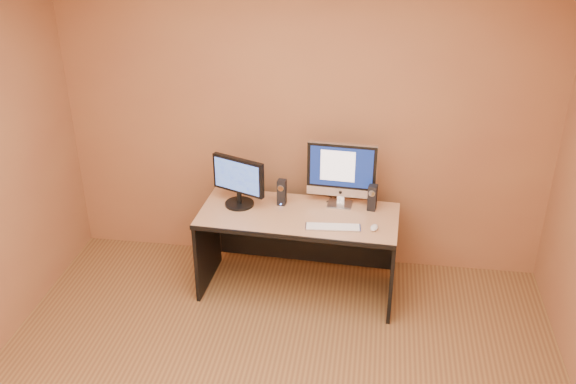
# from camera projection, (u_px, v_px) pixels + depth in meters

# --- Properties ---
(walls) EXTENTS (4.00, 4.00, 2.60)m
(walls) POSITION_uv_depth(u_px,v_px,m) (258.00, 250.00, 3.41)
(walls) COLOR #94613B
(walls) RESTS_ON ground
(desk) EXTENTS (1.57, 0.74, 0.71)m
(desk) POSITION_uv_depth(u_px,v_px,m) (298.00, 253.00, 5.12)
(desk) COLOR tan
(desk) RESTS_ON ground
(imac) EXTENTS (0.56, 0.23, 0.53)m
(imac) POSITION_uv_depth(u_px,v_px,m) (341.00, 175.00, 4.98)
(imac) COLOR silver
(imac) RESTS_ON desk
(second_monitor) EXTENTS (0.51, 0.39, 0.40)m
(second_monitor) POSITION_uv_depth(u_px,v_px,m) (239.00, 182.00, 5.01)
(second_monitor) COLOR black
(second_monitor) RESTS_ON desk
(speaker_left) EXTENTS (0.07, 0.08, 0.21)m
(speaker_left) POSITION_uv_depth(u_px,v_px,m) (282.00, 192.00, 5.07)
(speaker_left) COLOR black
(speaker_left) RESTS_ON desk
(speaker_right) EXTENTS (0.08, 0.08, 0.21)m
(speaker_right) POSITION_uv_depth(u_px,v_px,m) (372.00, 198.00, 4.98)
(speaker_right) COLOR black
(speaker_right) RESTS_ON desk
(keyboard) EXTENTS (0.42, 0.15, 0.02)m
(keyboard) POSITION_uv_depth(u_px,v_px,m) (333.00, 227.00, 4.77)
(keyboard) COLOR #B4B4B9
(keyboard) RESTS_ON desk
(mouse) EXTENTS (0.08, 0.11, 0.03)m
(mouse) POSITION_uv_depth(u_px,v_px,m) (374.00, 227.00, 4.75)
(mouse) COLOR silver
(mouse) RESTS_ON desk
(cable_a) EXTENTS (0.11, 0.19, 0.01)m
(cable_a) POSITION_uv_depth(u_px,v_px,m) (334.00, 201.00, 5.15)
(cable_a) COLOR black
(cable_a) RESTS_ON desk
(cable_b) EXTENTS (0.11, 0.14, 0.01)m
(cable_b) POSITION_uv_depth(u_px,v_px,m) (334.00, 198.00, 5.19)
(cable_b) COLOR black
(cable_b) RESTS_ON desk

